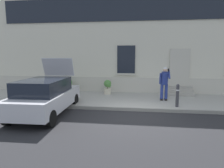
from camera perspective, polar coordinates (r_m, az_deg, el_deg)
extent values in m
plane|color=#232326|center=(7.88, 6.41, -9.81)|extent=(80.00, 80.00, 0.00)
cube|color=#99968E|center=(10.55, 6.73, -4.67)|extent=(24.00, 3.60, 0.15)
cube|color=gray|center=(8.75, 6.55, -7.42)|extent=(24.00, 0.12, 0.15)
cube|color=beige|center=(12.84, 7.20, 14.15)|extent=(24.00, 1.40, 7.50)
cube|color=#BCB7A8|center=(12.21, 6.90, -0.61)|extent=(24.00, 0.08, 1.10)
cube|color=brown|center=(12.33, 19.21, 4.35)|extent=(1.00, 0.08, 2.10)
cube|color=#BCB7A8|center=(12.31, 19.24, 4.58)|extent=(1.16, 0.06, 2.24)
cube|color=black|center=(12.07, 4.18, 7.19)|extent=(1.10, 0.06, 1.70)
cube|color=#BCB7A8|center=(12.10, 4.12, 2.93)|extent=(1.30, 0.12, 0.10)
cube|color=black|center=(12.36, 7.30, 21.20)|extent=(16.80, 0.06, 1.40)
cube|color=#9E998E|center=(11.77, 19.62, -2.97)|extent=(1.49, 0.32, 0.16)
cube|color=#9E998E|center=(12.06, 19.32, -2.30)|extent=(1.49, 0.32, 0.32)
cube|color=#9E998E|center=(12.35, 19.04, -1.66)|extent=(1.49, 0.32, 0.48)
cube|color=#B7B7BF|center=(8.56, -18.81, -4.42)|extent=(1.85, 4.04, 0.64)
cube|color=black|center=(8.32, -19.44, -0.61)|extent=(1.60, 2.44, 0.56)
cube|color=black|center=(10.43, -14.12, -3.20)|extent=(1.66, 0.14, 0.20)
cube|color=yellow|center=(10.39, -14.15, -2.23)|extent=(0.52, 0.03, 0.12)
cube|color=#B21414|center=(10.63, -18.03, -0.74)|extent=(0.16, 0.04, 0.18)
cube|color=#B21414|center=(10.11, -10.20, -0.91)|extent=(0.16, 0.04, 0.18)
cube|color=#B7B7BF|center=(9.71, -15.55, 4.85)|extent=(1.50, 0.40, 0.87)
cylinder|color=black|center=(7.86, -28.37, -8.56)|extent=(0.21, 0.60, 0.60)
cylinder|color=black|center=(7.10, -17.57, -9.69)|extent=(0.21, 0.60, 0.60)
cylinder|color=black|center=(10.20, -19.49, -4.27)|extent=(0.21, 0.60, 0.60)
cylinder|color=black|center=(9.63, -10.90, -4.67)|extent=(0.21, 0.60, 0.60)
cylinder|color=#333338|center=(9.20, 18.67, -3.52)|extent=(0.14, 0.14, 0.95)
sphere|color=#333338|center=(9.11, 18.81, -0.47)|extent=(0.15, 0.15, 0.15)
cylinder|color=silver|center=(9.14, 18.75, -1.71)|extent=(0.15, 0.15, 0.06)
cylinder|color=navy|center=(10.28, 14.42, -2.25)|extent=(0.15, 0.15, 0.82)
cube|color=black|center=(10.41, 14.30, -4.35)|extent=(0.12, 0.28, 0.10)
cylinder|color=navy|center=(10.30, 15.64, -2.27)|extent=(0.15, 0.15, 0.82)
cube|color=black|center=(10.44, 15.51, -4.36)|extent=(0.12, 0.28, 0.10)
cylinder|color=navy|center=(10.12, 15.23, 1.65)|extent=(0.34, 0.46, 0.68)
sphere|color=tan|center=(9.99, 15.40, 4.09)|extent=(0.22, 0.22, 0.22)
sphere|color=silver|center=(9.99, 15.41, 4.26)|extent=(0.21, 0.21, 0.21)
cylinder|color=navy|center=(10.05, 14.02, 1.55)|extent=(0.09, 0.20, 0.57)
cylinder|color=navy|center=(10.08, 16.44, 2.74)|extent=(0.09, 0.41, 0.43)
cube|color=black|center=(9.99, 16.26, 3.94)|extent=(0.07, 0.02, 0.15)
cylinder|color=#606B38|center=(12.53, -12.61, -1.59)|extent=(0.40, 0.40, 0.34)
cylinder|color=#606B38|center=(12.51, -12.63, -0.96)|extent=(0.44, 0.44, 0.05)
cylinder|color=#47331E|center=(12.48, -12.65, -0.28)|extent=(0.04, 0.04, 0.24)
sphere|color=#387F33|center=(12.46, -12.68, 0.54)|extent=(0.44, 0.44, 0.44)
sphere|color=#387F33|center=(12.39, -12.31, 0.04)|extent=(0.24, 0.24, 0.24)
cylinder|color=beige|center=(11.62, -1.32, -2.17)|extent=(0.40, 0.40, 0.34)
cylinder|color=beige|center=(11.59, -1.32, -1.49)|extent=(0.44, 0.44, 0.05)
cylinder|color=#47331E|center=(11.57, -1.33, -0.76)|extent=(0.04, 0.04, 0.24)
sphere|color=#4C843D|center=(11.54, -1.33, 0.13)|extent=(0.44, 0.44, 0.44)
sphere|color=#4C843D|center=(11.49, -0.87, -0.41)|extent=(0.24, 0.24, 0.24)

